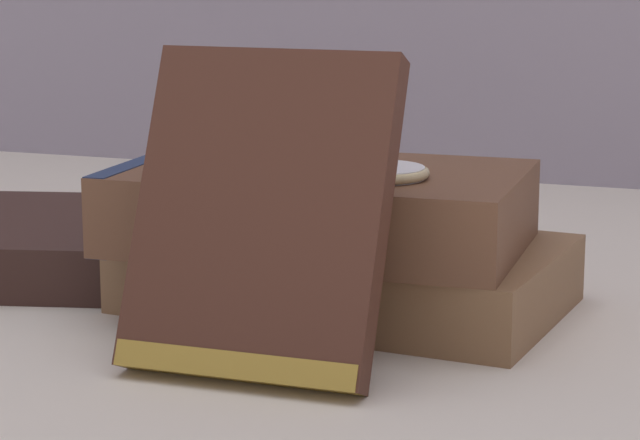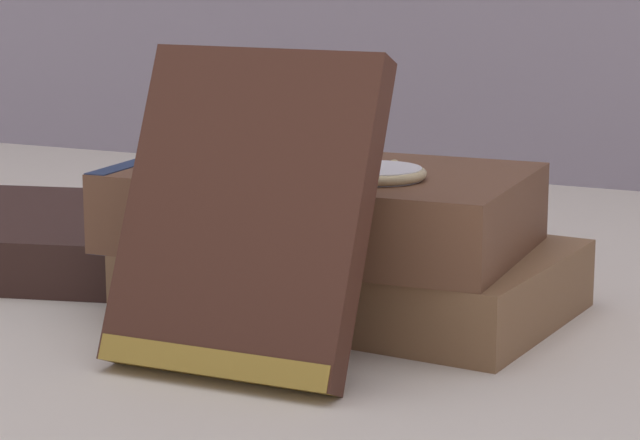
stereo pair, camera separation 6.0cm
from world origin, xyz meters
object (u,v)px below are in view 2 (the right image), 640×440
book_flat_bottom (342,273)px  reading_glasses (293,238)px  book_leaning_front (244,224)px  pocket_watch (377,173)px  book_flat_top (313,206)px

book_flat_bottom → reading_glasses: 0.16m
book_leaning_front → pocket_watch: size_ratio=2.77×
pocket_watch → book_flat_top: bearing=157.5°
book_leaning_front → pocket_watch: 0.09m
book_flat_bottom → book_leaning_front: 0.13m
book_flat_top → pocket_watch: bearing=-24.4°
book_flat_bottom → book_flat_top: size_ratio=1.11×
book_leaning_front → pocket_watch: bearing=69.0°
pocket_watch → reading_glasses: (-0.13, 0.17, -0.08)m
book_flat_top → pocket_watch: size_ratio=4.07×
pocket_watch → book_leaning_front: bearing=-111.0°
book_leaning_front → book_flat_bottom: bearing=91.0°
book_flat_bottom → book_leaning_front: bearing=-83.6°
book_flat_bottom → reading_glasses: size_ratio=2.09×
book_leaning_front → book_flat_top: bearing=96.7°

